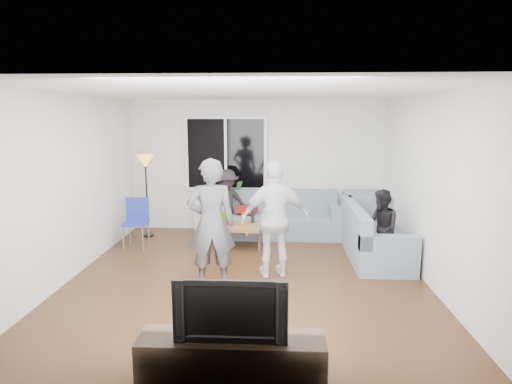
# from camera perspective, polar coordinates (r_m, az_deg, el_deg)

# --- Properties ---
(floor) EXTENTS (5.00, 5.50, 0.04)m
(floor) POSITION_cam_1_polar(r_m,az_deg,el_deg) (6.40, -1.19, -11.31)
(floor) COLOR #56351C
(floor) RESTS_ON ground
(ceiling) EXTENTS (5.00, 5.50, 0.04)m
(ceiling) POSITION_cam_1_polar(r_m,az_deg,el_deg) (5.97, -1.28, 13.01)
(ceiling) COLOR white
(ceiling) RESTS_ON ground
(wall_back) EXTENTS (5.00, 0.04, 2.60)m
(wall_back) POSITION_cam_1_polar(r_m,az_deg,el_deg) (8.79, 0.06, 3.43)
(wall_back) COLOR silver
(wall_back) RESTS_ON ground
(wall_front) EXTENTS (5.00, 0.04, 2.60)m
(wall_front) POSITION_cam_1_polar(r_m,az_deg,el_deg) (3.36, -4.62, -7.48)
(wall_front) COLOR silver
(wall_front) RESTS_ON ground
(wall_left) EXTENTS (0.04, 5.50, 2.60)m
(wall_left) POSITION_cam_1_polar(r_m,az_deg,el_deg) (6.72, -23.21, 0.56)
(wall_left) COLOR silver
(wall_left) RESTS_ON ground
(wall_right) EXTENTS (0.04, 5.50, 2.60)m
(wall_right) POSITION_cam_1_polar(r_m,az_deg,el_deg) (6.39, 21.95, 0.20)
(wall_right) COLOR silver
(wall_right) RESTS_ON ground
(window_frame) EXTENTS (1.62, 0.06, 1.47)m
(window_frame) POSITION_cam_1_polar(r_m,az_deg,el_deg) (8.73, -3.92, 5.02)
(window_frame) COLOR white
(window_frame) RESTS_ON wall_back
(window_glass) EXTENTS (1.50, 0.02, 1.35)m
(window_glass) POSITION_cam_1_polar(r_m,az_deg,el_deg) (8.69, -3.95, 4.99)
(window_glass) COLOR black
(window_glass) RESTS_ON window_frame
(window_mullion) EXTENTS (0.05, 0.03, 1.35)m
(window_mullion) POSITION_cam_1_polar(r_m,az_deg,el_deg) (8.68, -3.96, 4.99)
(window_mullion) COLOR white
(window_mullion) RESTS_ON window_frame
(radiator) EXTENTS (1.30, 0.12, 0.62)m
(radiator) POSITION_cam_1_polar(r_m,az_deg,el_deg) (8.89, -3.85, -3.00)
(radiator) COLOR silver
(radiator) RESTS_ON floor
(potted_plant) EXTENTS (0.26, 0.23, 0.40)m
(potted_plant) POSITION_cam_1_polar(r_m,az_deg,el_deg) (8.73, -2.39, 0.20)
(potted_plant) COLOR #2B6729
(potted_plant) RESTS_ON radiator
(vase) EXTENTS (0.19, 0.19, 0.19)m
(vase) POSITION_cam_1_polar(r_m,az_deg,el_deg) (8.83, -6.42, -0.44)
(vase) COLOR silver
(vase) RESTS_ON radiator
(sofa_back_section) EXTENTS (2.30, 0.85, 0.85)m
(sofa_back_section) POSITION_cam_1_polar(r_m,az_deg,el_deg) (8.43, 2.90, -2.90)
(sofa_back_section) COLOR slate
(sofa_back_section) RESTS_ON floor
(sofa_right_section) EXTENTS (2.00, 0.85, 0.85)m
(sofa_right_section) POSITION_cam_1_polar(r_m,az_deg,el_deg) (7.43, 15.20, -5.03)
(sofa_right_section) COLOR slate
(sofa_right_section) RESTS_ON floor
(sofa_corner) EXTENTS (0.85, 0.85, 0.85)m
(sofa_corner) POSITION_cam_1_polar(r_m,az_deg,el_deg) (8.60, 14.26, -2.94)
(sofa_corner) COLOR slate
(sofa_corner) RESTS_ON floor
(cushion_yellow) EXTENTS (0.42, 0.37, 0.14)m
(cushion_yellow) POSITION_cam_1_polar(r_m,az_deg,el_deg) (8.47, -4.70, -2.28)
(cushion_yellow) COLOR #B8941B
(cushion_yellow) RESTS_ON sofa_back_section
(cushion_red) EXTENTS (0.43, 0.40, 0.13)m
(cushion_red) POSITION_cam_1_polar(r_m,az_deg,el_deg) (8.49, -1.23, -2.21)
(cushion_red) COLOR maroon
(cushion_red) RESTS_ON sofa_back_section
(coffee_table) EXTENTS (1.18, 0.76, 0.40)m
(coffee_table) POSITION_cam_1_polar(r_m,az_deg,el_deg) (7.81, -3.17, -5.66)
(coffee_table) COLOR #977049
(coffee_table) RESTS_ON floor
(pitcher) EXTENTS (0.17, 0.17, 0.17)m
(pitcher) POSITION_cam_1_polar(r_m,az_deg,el_deg) (7.72, -3.69, -3.67)
(pitcher) COLOR maroon
(pitcher) RESTS_ON coffee_table
(side_chair) EXTENTS (0.42, 0.42, 0.86)m
(side_chair) POSITION_cam_1_polar(r_m,az_deg,el_deg) (7.98, -15.36, -3.97)
(side_chair) COLOR #233299
(side_chair) RESTS_ON floor
(floor_lamp) EXTENTS (0.32, 0.32, 1.56)m
(floor_lamp) POSITION_cam_1_polar(r_m,az_deg,el_deg) (8.57, -13.98, -0.55)
(floor_lamp) COLOR orange
(floor_lamp) RESTS_ON floor
(player_left) EXTENTS (0.69, 0.51, 1.76)m
(player_left) POSITION_cam_1_polar(r_m,az_deg,el_deg) (5.87, -5.84, -4.15)
(player_left) COLOR #49494E
(player_left) RESTS_ON floor
(player_right) EXTENTS (1.05, 0.60, 1.68)m
(player_right) POSITION_cam_1_polar(r_m,az_deg,el_deg) (6.26, 2.53, -3.55)
(player_right) COLOR silver
(player_right) RESTS_ON floor
(spectator_right) EXTENTS (0.54, 0.64, 1.19)m
(spectator_right) POSITION_cam_1_polar(r_m,az_deg,el_deg) (7.01, 15.95, -4.53)
(spectator_right) COLOR black
(spectator_right) RESTS_ON floor
(spectator_back) EXTENTS (0.93, 0.69, 1.28)m
(spectator_back) POSITION_cam_1_polar(r_m,az_deg,el_deg) (8.47, -3.78, -1.36)
(spectator_back) COLOR black
(spectator_back) RESTS_ON floor
(tv_console) EXTENTS (1.60, 0.40, 0.44)m
(tv_console) POSITION_cam_1_polar(r_m,az_deg,el_deg) (4.05, -3.15, -21.04)
(tv_console) COLOR #37281B
(tv_console) RESTS_ON floor
(television) EXTENTS (0.95, 0.12, 0.55)m
(television) POSITION_cam_1_polar(r_m,az_deg,el_deg) (3.82, -3.22, -14.69)
(television) COLOR black
(television) RESTS_ON tv_console
(bottle_d) EXTENTS (0.07, 0.07, 0.23)m
(bottle_d) POSITION_cam_1_polar(r_m,az_deg,el_deg) (7.62, -1.63, -3.59)
(bottle_d) COLOR #CC5C12
(bottle_d) RESTS_ON coffee_table
(bottle_e) EXTENTS (0.07, 0.07, 0.23)m
(bottle_e) POSITION_cam_1_polar(r_m,az_deg,el_deg) (7.85, -0.43, -3.17)
(bottle_e) COLOR black
(bottle_e) RESTS_ON coffee_table
(bottle_b) EXTENTS (0.08, 0.08, 0.26)m
(bottle_b) POSITION_cam_1_polar(r_m,az_deg,el_deg) (7.63, -4.19, -3.49)
(bottle_b) COLOR #367C16
(bottle_b) RESTS_ON coffee_table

